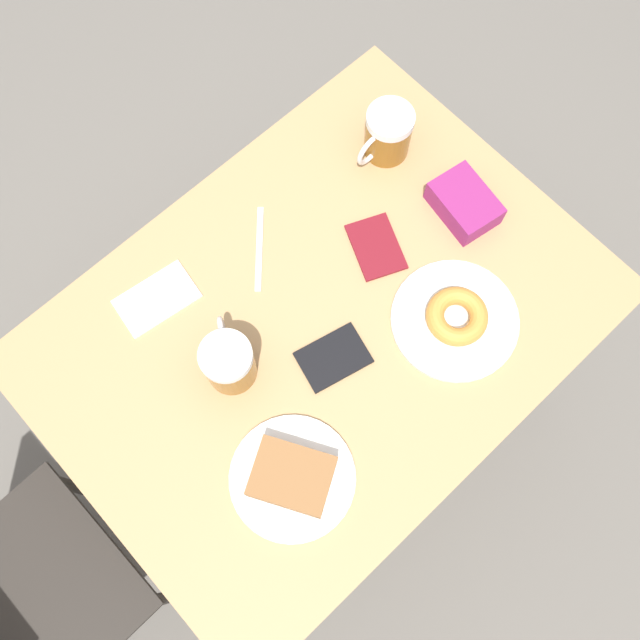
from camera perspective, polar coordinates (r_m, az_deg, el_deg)
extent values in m
plane|color=#666059|center=(2.06, 0.00, -6.57)|extent=(8.00, 8.00, 0.00)
cube|color=tan|center=(1.37, 0.00, -0.46)|extent=(0.78, 1.05, 0.03)
cylinder|color=black|center=(1.84, 18.75, -1.77)|extent=(0.04, 0.04, 0.70)
cylinder|color=black|center=(1.95, 3.55, 12.66)|extent=(0.04, 0.04, 0.70)
cylinder|color=black|center=(1.68, -4.39, -23.84)|extent=(0.04, 0.04, 0.70)
cylinder|color=black|center=(1.81, -19.22, -6.20)|extent=(0.04, 0.04, 0.70)
cube|color=#2D2823|center=(1.69, -22.34, -20.02)|extent=(0.41, 0.41, 0.02)
cylinder|color=#2D2823|center=(1.84, -11.99, -20.84)|extent=(0.03, 0.03, 0.43)
cylinder|color=#2D2823|center=(1.91, -18.79, -12.59)|extent=(0.03, 0.03, 0.43)
cylinder|color=white|center=(1.29, -2.22, -12.52)|extent=(0.23, 0.23, 0.01)
cube|color=brown|center=(1.27, -2.26, -12.41)|extent=(0.17, 0.16, 0.04)
cylinder|color=white|center=(1.38, 10.73, -0.01)|extent=(0.24, 0.24, 0.01)
torus|color=#D18938|center=(1.36, 10.90, 0.29)|extent=(0.12, 0.12, 0.03)
cylinder|color=#8C5619|center=(1.48, 5.45, 14.46)|extent=(0.09, 0.09, 0.10)
cylinder|color=white|center=(1.44, 5.66, 15.71)|extent=(0.09, 0.09, 0.02)
torus|color=silver|center=(1.45, 4.08, 13.48)|extent=(0.01, 0.08, 0.07)
cylinder|color=#8C5619|center=(1.29, -7.25, -3.55)|extent=(0.09, 0.09, 0.10)
cylinder|color=white|center=(1.24, -7.57, -2.87)|extent=(0.09, 0.09, 0.02)
torus|color=silver|center=(1.30, -7.72, -1.30)|extent=(0.07, 0.05, 0.07)
cube|color=white|center=(1.40, -12.93, 1.66)|extent=(0.11, 0.16, 0.00)
cube|color=silver|center=(1.41, -4.88, 5.71)|extent=(0.14, 0.13, 0.00)
cube|color=maroon|center=(1.41, 4.51, 5.86)|extent=(0.15, 0.13, 0.01)
cube|color=black|center=(1.33, 1.08, -3.03)|extent=(0.12, 0.14, 0.01)
cube|color=#8C2366|center=(1.45, 11.46, 9.12)|extent=(0.15, 0.11, 0.06)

